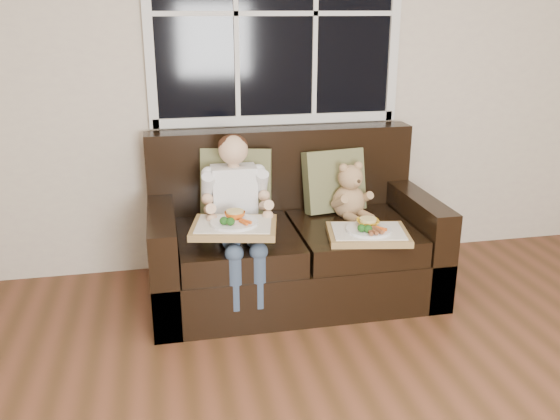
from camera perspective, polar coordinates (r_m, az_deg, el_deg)
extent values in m
cube|color=beige|center=(3.92, 2.20, 14.00)|extent=(4.50, 0.02, 2.70)
cube|color=black|center=(3.85, -0.42, 18.40)|extent=(1.50, 0.02, 1.25)
cube|color=silver|center=(3.90, -0.35, 8.72)|extent=(1.58, 0.04, 0.06)
cube|color=silver|center=(3.76, -12.71, 17.96)|extent=(0.06, 0.04, 1.37)
cube|color=silver|center=(4.06, 11.05, 18.09)|extent=(0.06, 0.04, 1.37)
cube|color=silver|center=(3.84, -0.38, 18.40)|extent=(1.50, 0.03, 0.03)
cube|color=black|center=(3.66, 1.28, -5.84)|extent=(1.70, 0.90, 0.30)
cube|color=black|center=(3.52, -11.12, -4.58)|extent=(0.15, 0.90, 0.60)
cube|color=black|center=(3.84, 12.65, -2.69)|extent=(0.15, 0.90, 0.60)
cube|color=black|center=(3.85, 0.07, 3.00)|extent=(1.70, 0.18, 0.66)
cube|color=black|center=(3.44, -4.09, -3.46)|extent=(0.68, 0.72, 0.15)
cube|color=black|center=(3.59, 7.04, -2.59)|extent=(0.68, 0.72, 0.15)
cube|color=#666A41|center=(3.64, -4.23, 2.56)|extent=(0.46, 0.29, 0.44)
cube|color=#666A41|center=(3.77, 5.22, 2.82)|extent=(0.41, 0.24, 0.40)
cube|color=white|center=(3.48, -4.43, 1.37)|extent=(0.26, 0.16, 0.36)
sphere|color=tan|center=(3.39, -4.52, 5.80)|extent=(0.17, 0.17, 0.17)
ellipsoid|color=#371E11|center=(3.40, -4.56, 6.26)|extent=(0.17, 0.17, 0.12)
cylinder|color=#303F54|center=(3.33, -5.02, -2.07)|extent=(0.10, 0.32, 0.10)
cylinder|color=#303F54|center=(3.35, -2.83, -1.92)|extent=(0.10, 0.32, 0.10)
cylinder|color=#303F54|center=(3.17, -4.35, -7.00)|extent=(0.09, 0.09, 0.30)
cylinder|color=#303F54|center=(3.19, -2.03, -6.81)|extent=(0.09, 0.09, 0.30)
cylinder|color=tan|center=(3.34, -6.80, 1.25)|extent=(0.07, 0.32, 0.25)
cylinder|color=tan|center=(3.37, -1.59, 1.58)|extent=(0.07, 0.32, 0.25)
ellipsoid|color=tan|center=(3.69, 6.62, 0.79)|extent=(0.24, 0.22, 0.22)
sphere|color=tan|center=(3.63, 6.79, 3.14)|extent=(0.19, 0.19, 0.15)
sphere|color=tan|center=(3.61, 5.99, 4.10)|extent=(0.05, 0.05, 0.05)
sphere|color=tan|center=(3.64, 7.61, 4.17)|extent=(0.05, 0.05, 0.05)
sphere|color=tan|center=(3.59, 7.07, 2.67)|extent=(0.06, 0.06, 0.06)
sphere|color=black|center=(3.56, 7.20, 2.71)|extent=(0.02, 0.02, 0.02)
cylinder|color=tan|center=(3.60, 6.42, -0.82)|extent=(0.09, 0.13, 0.06)
cylinder|color=tan|center=(3.63, 7.89, -0.71)|extent=(0.09, 0.13, 0.06)
cube|color=olive|center=(3.19, -4.44, -1.71)|extent=(0.51, 0.43, 0.04)
cube|color=beige|center=(3.18, -4.45, -1.34)|extent=(0.45, 0.37, 0.01)
cylinder|color=silver|center=(3.17, -4.43, -1.21)|extent=(0.26, 0.26, 0.02)
imported|color=orange|center=(3.20, -4.37, -0.48)|extent=(0.13, 0.13, 0.04)
cylinder|color=#D4BF74|center=(3.20, -4.37, -0.38)|extent=(0.10, 0.10, 0.02)
ellipsoid|color=#22551B|center=(3.11, -5.42, -1.04)|extent=(0.05, 0.05, 0.04)
ellipsoid|color=#22551B|center=(3.10, -4.80, -1.10)|extent=(0.05, 0.05, 0.04)
cylinder|color=#D05217|center=(3.12, -3.45, -1.16)|extent=(0.05, 0.07, 0.02)
cube|color=olive|center=(3.38, 8.45, -2.34)|extent=(0.50, 0.42, 0.04)
cube|color=beige|center=(3.38, 8.47, -2.00)|extent=(0.44, 0.36, 0.01)
cylinder|color=silver|center=(3.36, 8.54, -1.88)|extent=(0.26, 0.26, 0.02)
imported|color=gold|center=(3.40, 8.45, -1.21)|extent=(0.15, 0.15, 0.03)
cylinder|color=#D4BF74|center=(3.40, 8.46, -1.09)|extent=(0.10, 0.10, 0.02)
ellipsoid|color=#22551B|center=(3.30, 7.85, -1.74)|extent=(0.05, 0.05, 0.04)
ellipsoid|color=#22551B|center=(3.29, 8.47, -1.79)|extent=(0.05, 0.05, 0.04)
cylinder|color=#D05217|center=(3.33, 9.60, -1.84)|extent=(0.05, 0.07, 0.02)
cylinder|color=brown|center=(3.30, 8.96, -1.98)|extent=(0.03, 0.09, 0.02)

